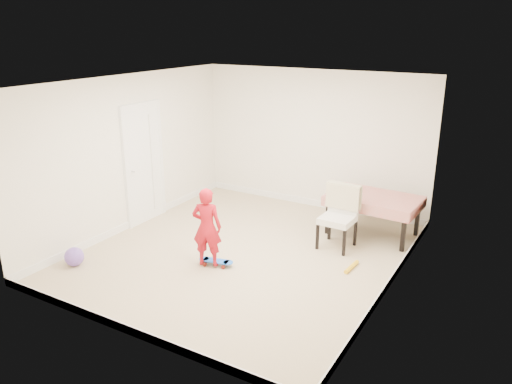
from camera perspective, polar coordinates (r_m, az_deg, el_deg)
The scene contains 17 objects.
ground at distance 7.78m, azimuth -1.39°, elevation -6.94°, with size 5.00×5.00×0.00m, color tan.
ceiling at distance 7.06m, azimuth -1.55°, elevation 12.31°, with size 4.50×5.00×0.04m, color white.
wall_back at distance 9.45m, azimuth 6.45°, elevation 5.94°, with size 4.50×0.04×2.60m, color white.
wall_front at distance 5.48m, azimuth -15.17°, elevation -4.11°, with size 4.50×0.04×2.60m, color white.
wall_left at distance 8.65m, azimuth -14.20°, elevation 4.30°, with size 0.04×5.00×2.60m, color white.
wall_right at distance 6.49m, azimuth 15.59°, elevation -0.57°, with size 0.04×5.00×2.60m, color white.
door at distance 8.93m, azimuth -12.70°, elevation 3.02°, with size 0.10×0.94×2.11m, color white.
baseboard_back at distance 9.80m, azimuth 6.21°, elevation -1.14°, with size 4.50×0.02×0.12m, color white.
baseboard_front at distance 6.05m, azimuth -14.22°, elevation -15.06°, with size 4.50×0.02×0.12m, color white.
baseboard_left at distance 9.03m, azimuth -13.63°, elevation -3.33°, with size 0.02×5.00×0.12m, color white.
baseboard_right at distance 6.98m, azimuth 14.78°, elevation -10.25°, with size 0.02×5.00×0.12m, color white.
dining_table at distance 8.52m, azimuth 13.19°, elevation -2.61°, with size 1.46×0.92×0.68m, color red, non-canonical shape.
dining_chair at distance 7.87m, azimuth 9.29°, elevation -2.90°, with size 0.55×0.63×1.01m, color beige, non-canonical shape.
skateboard at distance 7.40m, azimuth -4.59°, elevation -8.05°, with size 0.53×0.19×0.08m, color blue, non-canonical shape.
child at distance 7.16m, azimuth -5.62°, elevation -4.27°, with size 0.43×0.28×1.17m, color red.
balloon at distance 7.79m, azimuth -20.06°, elevation -6.96°, with size 0.28×0.28×0.28m, color #7853C9.
foam_toy at distance 7.41m, azimuth 10.85°, elevation -8.40°, with size 0.06×0.06×0.40m, color yellow.
Camera 1 is at (3.68, -5.98, 3.35)m, focal length 35.00 mm.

